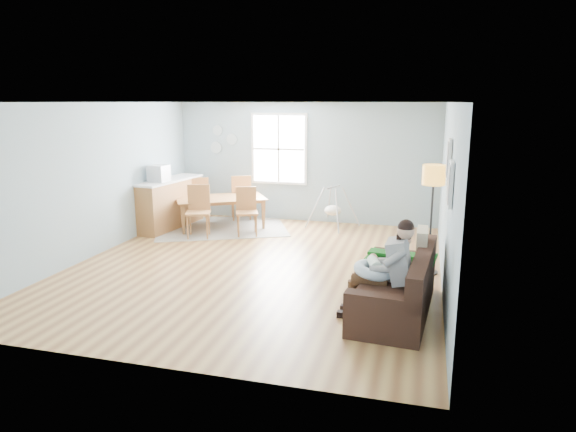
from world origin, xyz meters
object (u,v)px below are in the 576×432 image
(storage_cube, at_px, (378,293))
(counter, at_px, (170,203))
(floor_lamp, at_px, (433,184))
(chair_sw, at_px, (198,207))
(monitor, at_px, (158,173))
(chair_ne, at_px, (241,194))
(chair_se, at_px, (246,208))
(sofa, at_px, (399,291))
(dining_table, at_px, (221,213))
(father, at_px, (386,266))
(chair_nw, at_px, (199,196))
(toddler, at_px, (397,256))
(baby_swing, at_px, (333,210))

(storage_cube, bearing_deg, counter, 144.08)
(floor_lamp, bearing_deg, storage_cube, -109.77)
(chair_sw, bearing_deg, monitor, 168.91)
(chair_ne, bearing_deg, counter, -139.82)
(chair_ne, relative_size, counter, 0.54)
(floor_lamp, xyz_separation_m, chair_se, (-3.67, 1.58, -0.88))
(sofa, relative_size, dining_table, 1.12)
(father, xyz_separation_m, chair_nw, (-4.59, 4.41, -0.11))
(toddler, distance_m, chair_ne, 5.76)
(dining_table, height_order, chair_ne, chair_ne)
(sofa, bearing_deg, monitor, 148.94)
(chair_ne, bearing_deg, monitor, -132.14)
(counter, bearing_deg, toddler, -32.81)
(sofa, relative_size, chair_se, 2.14)
(dining_table, relative_size, chair_se, 1.92)
(toddler, xyz_separation_m, chair_sw, (-4.12, 2.71, -0.09))
(toddler, relative_size, storage_cube, 1.55)
(father, xyz_separation_m, floor_lamp, (0.53, 2.01, 0.75))
(chair_sw, relative_size, chair_nw, 1.02)
(toddler, height_order, chair_sw, chair_sw)
(chair_ne, bearing_deg, chair_nw, -155.43)
(toddler, relative_size, floor_lamp, 0.48)
(father, relative_size, counter, 0.67)
(chair_nw, bearing_deg, chair_sw, -65.25)
(chair_ne, xyz_separation_m, baby_swing, (2.19, -0.18, -0.21))
(counter, bearing_deg, chair_ne, 40.18)
(dining_table, height_order, monitor, monitor)
(toddler, height_order, floor_lamp, floor_lamp)
(storage_cube, bearing_deg, chair_sw, 142.84)
(chair_se, distance_m, monitor, 1.99)
(toddler, distance_m, baby_swing, 4.46)
(sofa, bearing_deg, baby_swing, 110.89)
(chair_nw, bearing_deg, chair_se, -29.30)
(chair_se, relative_size, monitor, 2.47)
(sofa, bearing_deg, toddler, 106.37)
(sofa, relative_size, monitor, 5.29)
(father, relative_size, dining_table, 0.70)
(chair_se, xyz_separation_m, monitor, (-1.86, -0.21, 0.68))
(toddler, bearing_deg, chair_nw, 139.99)
(floor_lamp, distance_m, dining_table, 4.96)
(father, relative_size, monitor, 3.30)
(storage_cube, xyz_separation_m, chair_se, (-3.02, 3.37, 0.31))
(sofa, height_order, baby_swing, baby_swing)
(chair_sw, bearing_deg, chair_ne, 78.68)
(chair_sw, distance_m, chair_ne, 1.66)
(father, bearing_deg, storage_cube, 115.87)
(monitor, bearing_deg, chair_sw, -11.09)
(chair_sw, relative_size, counter, 0.54)
(toddler, relative_size, chair_ne, 0.80)
(floor_lamp, xyz_separation_m, counter, (-5.50, 1.73, -0.91))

